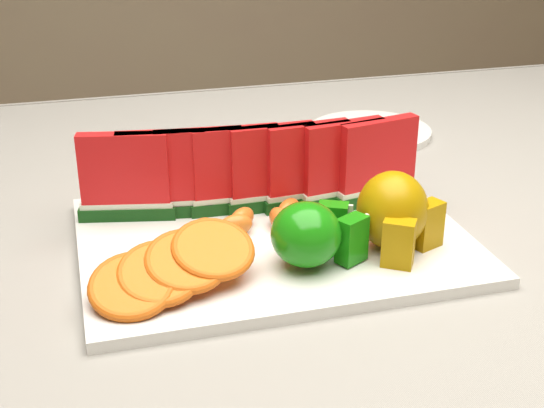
% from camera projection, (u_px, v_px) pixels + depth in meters
% --- Properties ---
extents(table, '(1.40, 0.90, 0.75)m').
position_uv_depth(table, '(269.00, 285.00, 0.93)').
color(table, '#462E1C').
rests_on(table, ground).
extents(tablecloth, '(1.53, 1.03, 0.20)m').
position_uv_depth(tablecloth, '(269.00, 239.00, 0.90)').
color(tablecloth, slate).
rests_on(tablecloth, table).
extents(platter, '(0.40, 0.30, 0.01)m').
position_uv_depth(platter, '(273.00, 240.00, 0.80)').
color(platter, silver).
rests_on(platter, tablecloth).
extents(apple_cluster, '(0.10, 0.08, 0.06)m').
position_uv_depth(apple_cluster, '(312.00, 234.00, 0.72)').
color(apple_cluster, '#26941B').
rests_on(apple_cluster, platter).
extents(pear_cluster, '(0.10, 0.10, 0.08)m').
position_uv_depth(pear_cluster, '(395.00, 213.00, 0.75)').
color(pear_cluster, '#A57415').
rests_on(pear_cluster, platter).
extents(side_plate, '(0.19, 0.19, 0.01)m').
position_uv_depth(side_plate, '(370.00, 132.00, 1.12)').
color(side_plate, silver).
rests_on(side_plate, tablecloth).
extents(watermelon_row, '(0.39, 0.07, 0.10)m').
position_uv_depth(watermelon_row, '(254.00, 171.00, 0.83)').
color(watermelon_row, '#0C3810').
rests_on(watermelon_row, platter).
extents(orange_fan_front, '(0.17, 0.11, 0.05)m').
position_uv_depth(orange_fan_front, '(174.00, 267.00, 0.69)').
color(orange_fan_front, '#F45000').
rests_on(orange_fan_front, platter).
extents(orange_fan_back, '(0.24, 0.10, 0.04)m').
position_uv_depth(orange_fan_back, '(212.00, 177.00, 0.89)').
color(orange_fan_back, '#F45000').
rests_on(orange_fan_back, platter).
extents(tangerine_segments, '(0.15, 0.07, 0.02)m').
position_uv_depth(tangerine_segments, '(250.00, 221.00, 0.80)').
color(tangerine_segments, '#D34421').
rests_on(tangerine_segments, platter).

